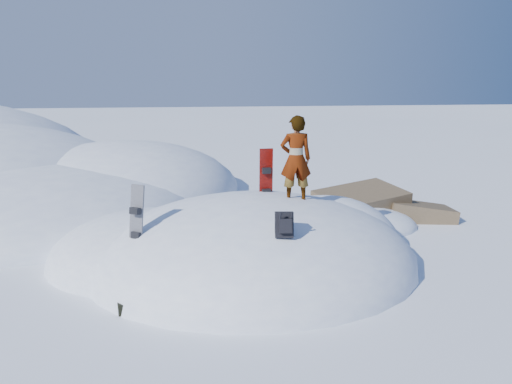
{
  "coord_description": "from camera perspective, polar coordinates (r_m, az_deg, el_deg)",
  "views": [
    {
      "loc": [
        -1.42,
        -9.99,
        3.93
      ],
      "look_at": [
        0.09,
        0.3,
        1.54
      ],
      "focal_mm": 35.0,
      "sensor_mm": 36.0,
      "label": 1
    }
  ],
  "objects": [
    {
      "name": "snowboard_red",
      "position": [
        11.18,
        1.16,
        0.99
      ],
      "size": [
        0.31,
        0.18,
        1.62
      ],
      "rotation": [
        0.0,
        0.0,
        0.09
      ],
      "color": "#B41009",
      "rests_on": "snow_mound"
    },
    {
      "name": "gear_pile",
      "position": [
        9.16,
        -13.0,
        -11.97
      ],
      "size": [
        0.95,
        0.73,
        0.25
      ],
      "rotation": [
        0.0,
        0.0,
        0.21
      ],
      "color": "black",
      "rests_on": "ground"
    },
    {
      "name": "snowboard_dark",
      "position": [
        9.65,
        -13.55,
        -3.73
      ],
      "size": [
        0.39,
        0.38,
        1.56
      ],
      "rotation": [
        0.0,
        0.0,
        -0.62
      ],
      "color": "black",
      "rests_on": "snow_mound"
    },
    {
      "name": "person",
      "position": [
        10.43,
        4.56,
        3.78
      ],
      "size": [
        0.67,
        0.45,
        1.81
      ],
      "primitive_type": "imported",
      "rotation": [
        0.0,
        0.0,
        3.12
      ],
      "color": "slate",
      "rests_on": "snow_mound"
    },
    {
      "name": "backpack",
      "position": [
        8.79,
        3.26,
        -3.75
      ],
      "size": [
        0.36,
        0.4,
        0.53
      ],
      "rotation": [
        0.0,
        0.0,
        -0.14
      ],
      "color": "black",
      "rests_on": "snow_mound"
    },
    {
      "name": "snow_mound",
      "position": [
        11.03,
        -1.33,
        -7.95
      ],
      "size": [
        8.0,
        6.0,
        3.0
      ],
      "color": "white",
      "rests_on": "ground"
    },
    {
      "name": "ground",
      "position": [
        10.83,
        -0.25,
        -8.35
      ],
      "size": [
        120.0,
        120.0,
        0.0
      ],
      "primitive_type": "plane",
      "color": "white",
      "rests_on": "ground"
    },
    {
      "name": "rock_outcrop",
      "position": [
        14.52,
        12.73,
        -3.05
      ],
      "size": [
        4.68,
        4.41,
        1.68
      ],
      "color": "brown",
      "rests_on": "ground"
    }
  ]
}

